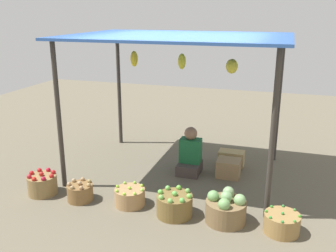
{
  "coord_description": "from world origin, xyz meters",
  "views": [
    {
      "loc": [
        1.6,
        -5.57,
        2.58
      ],
      "look_at": [
        0.0,
        -0.53,
        0.95
      ],
      "focal_mm": 40.38,
      "sensor_mm": 36.0,
      "label": 1
    }
  ],
  "objects_px": {
    "basket_red_apples": "(42,184)",
    "wooden_crate_near_vendor": "(229,168)",
    "basket_limes": "(130,197)",
    "basket_cabbages": "(226,209)",
    "basket_green_chilies": "(282,223)",
    "basket_green_apples": "(174,205)",
    "vendor_person": "(190,156)",
    "basket_potatoes": "(80,192)",
    "wooden_crate_stacked_rear": "(231,158)"
  },
  "relations": [
    {
      "from": "basket_red_apples",
      "to": "wooden_crate_near_vendor",
      "type": "xyz_separation_m",
      "value": [
        2.5,
        1.42,
        -0.01
      ]
    },
    {
      "from": "basket_red_apples",
      "to": "basket_limes",
      "type": "bearing_deg",
      "value": 3.49
    },
    {
      "from": "basket_cabbages",
      "to": "basket_green_chilies",
      "type": "xyz_separation_m",
      "value": [
        0.69,
        -0.04,
        -0.06
      ]
    },
    {
      "from": "basket_limes",
      "to": "basket_green_apples",
      "type": "distance_m",
      "value": 0.67
    },
    {
      "from": "basket_green_apples",
      "to": "basket_limes",
      "type": "bearing_deg",
      "value": 173.08
    },
    {
      "from": "vendor_person",
      "to": "basket_green_apples",
      "type": "height_order",
      "value": "vendor_person"
    },
    {
      "from": "basket_red_apples",
      "to": "basket_green_chilies",
      "type": "height_order",
      "value": "basket_red_apples"
    },
    {
      "from": "basket_potatoes",
      "to": "wooden_crate_near_vendor",
      "type": "distance_m",
      "value": 2.35
    },
    {
      "from": "basket_green_apples",
      "to": "wooden_crate_stacked_rear",
      "type": "distance_m",
      "value": 1.94
    },
    {
      "from": "basket_green_apples",
      "to": "wooden_crate_near_vendor",
      "type": "relative_size",
      "value": 1.28
    },
    {
      "from": "basket_potatoes",
      "to": "basket_cabbages",
      "type": "xyz_separation_m",
      "value": [
        2.05,
        0.06,
        0.05
      ]
    },
    {
      "from": "basket_red_apples",
      "to": "basket_green_apples",
      "type": "relative_size",
      "value": 0.89
    },
    {
      "from": "basket_green_apples",
      "to": "basket_cabbages",
      "type": "height_order",
      "value": "basket_cabbages"
    },
    {
      "from": "basket_limes",
      "to": "wooden_crate_near_vendor",
      "type": "distance_m",
      "value": 1.76
    },
    {
      "from": "wooden_crate_stacked_rear",
      "to": "basket_limes",
      "type": "bearing_deg",
      "value": -121.91
    },
    {
      "from": "vendor_person",
      "to": "basket_limes",
      "type": "bearing_deg",
      "value": -111.76
    },
    {
      "from": "basket_green_chilies",
      "to": "wooden_crate_stacked_rear",
      "type": "xyz_separation_m",
      "value": [
        -0.89,
        1.88,
        0.01
      ]
    },
    {
      "from": "basket_red_apples",
      "to": "basket_green_chilies",
      "type": "xyz_separation_m",
      "value": [
        3.36,
        0.01,
        -0.03
      ]
    },
    {
      "from": "basket_red_apples",
      "to": "basket_cabbages",
      "type": "distance_m",
      "value": 2.68
    },
    {
      "from": "basket_potatoes",
      "to": "basket_limes",
      "type": "xyz_separation_m",
      "value": [
        0.72,
        0.09,
        -0.0
      ]
    },
    {
      "from": "basket_cabbages",
      "to": "basket_green_chilies",
      "type": "distance_m",
      "value": 0.69
    },
    {
      "from": "wooden_crate_near_vendor",
      "to": "wooden_crate_stacked_rear",
      "type": "xyz_separation_m",
      "value": [
        -0.02,
        0.47,
        -0.01
      ]
    },
    {
      "from": "basket_red_apples",
      "to": "vendor_person",
      "type": "bearing_deg",
      "value": 36.52
    },
    {
      "from": "basket_limes",
      "to": "basket_red_apples",
      "type": "bearing_deg",
      "value": -176.51
    },
    {
      "from": "basket_green_chilies",
      "to": "wooden_crate_stacked_rear",
      "type": "bearing_deg",
      "value": 115.37
    },
    {
      "from": "basket_red_apples",
      "to": "basket_potatoes",
      "type": "height_order",
      "value": "basket_red_apples"
    },
    {
      "from": "basket_green_chilies",
      "to": "wooden_crate_stacked_rear",
      "type": "height_order",
      "value": "basket_green_chilies"
    },
    {
      "from": "vendor_person",
      "to": "basket_potatoes",
      "type": "height_order",
      "value": "vendor_person"
    },
    {
      "from": "vendor_person",
      "to": "wooden_crate_stacked_rear",
      "type": "relative_size",
      "value": 1.79
    },
    {
      "from": "basket_cabbages",
      "to": "wooden_crate_near_vendor",
      "type": "relative_size",
      "value": 1.4
    },
    {
      "from": "basket_green_apples",
      "to": "wooden_crate_near_vendor",
      "type": "xyz_separation_m",
      "value": [
        0.48,
        1.42,
        -0.01
      ]
    },
    {
      "from": "vendor_person",
      "to": "wooden_crate_near_vendor",
      "type": "distance_m",
      "value": 0.65
    },
    {
      "from": "wooden_crate_stacked_rear",
      "to": "basket_cabbages",
      "type": "bearing_deg",
      "value": -83.65
    },
    {
      "from": "basket_limes",
      "to": "basket_green_apples",
      "type": "relative_size",
      "value": 0.89
    },
    {
      "from": "vendor_person",
      "to": "basket_green_chilies",
      "type": "relative_size",
      "value": 1.81
    },
    {
      "from": "basket_green_apples",
      "to": "basket_cabbages",
      "type": "bearing_deg",
      "value": 4.06
    },
    {
      "from": "basket_limes",
      "to": "wooden_crate_near_vendor",
      "type": "xyz_separation_m",
      "value": [
        1.15,
        1.34,
        0.02
      ]
    },
    {
      "from": "vendor_person",
      "to": "wooden_crate_near_vendor",
      "type": "xyz_separation_m",
      "value": [
        0.63,
        0.04,
        -0.15
      ]
    },
    {
      "from": "basket_green_apples",
      "to": "vendor_person",
      "type": "bearing_deg",
      "value": 96.14
    },
    {
      "from": "basket_limes",
      "to": "basket_cabbages",
      "type": "relative_size",
      "value": 0.81
    },
    {
      "from": "basket_red_apples",
      "to": "basket_limes",
      "type": "xyz_separation_m",
      "value": [
        1.35,
        0.08,
        -0.03
      ]
    },
    {
      "from": "vendor_person",
      "to": "wooden_crate_stacked_rear",
      "type": "bearing_deg",
      "value": 39.95
    },
    {
      "from": "basket_green_apples",
      "to": "wooden_crate_stacked_rear",
      "type": "height_order",
      "value": "basket_green_apples"
    },
    {
      "from": "basket_limes",
      "to": "wooden_crate_near_vendor",
      "type": "relative_size",
      "value": 1.14
    },
    {
      "from": "vendor_person",
      "to": "basket_limes",
      "type": "distance_m",
      "value": 1.41
    },
    {
      "from": "basket_cabbages",
      "to": "wooden_crate_stacked_rear",
      "type": "bearing_deg",
      "value": 96.35
    },
    {
      "from": "basket_green_apples",
      "to": "basket_green_chilies",
      "type": "height_order",
      "value": "basket_green_apples"
    },
    {
      "from": "basket_potatoes",
      "to": "basket_limes",
      "type": "height_order",
      "value": "basket_potatoes"
    },
    {
      "from": "wooden_crate_near_vendor",
      "to": "wooden_crate_stacked_rear",
      "type": "bearing_deg",
      "value": 93.03
    },
    {
      "from": "vendor_person",
      "to": "basket_green_chilies",
      "type": "height_order",
      "value": "vendor_person"
    }
  ]
}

